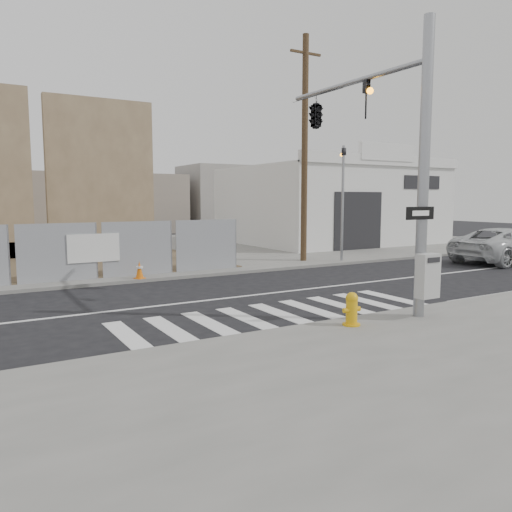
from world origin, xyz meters
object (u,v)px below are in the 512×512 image
auto_shop (330,205)px  suv (507,245)px  fire_hydrant (352,309)px  signal_pole (347,133)px  traffic_cone_d (139,270)px

auto_shop → suv: auto_shop is taller
fire_hydrant → signal_pole: bearing=65.6°
signal_pole → auto_shop: bearing=52.5°
signal_pole → fire_hydrant: 5.41m
auto_shop → suv: bearing=-86.2°
suv → signal_pole: bearing=102.7°
auto_shop → suv: 12.21m
fire_hydrant → traffic_cone_d: 9.13m
signal_pole → traffic_cone_d: (-4.10, 6.27, -4.36)m
auto_shop → suv: (0.80, -12.06, -1.73)m
signal_pole → fire_hydrant: size_ratio=9.27×
traffic_cone_d → suv: bearing=-11.4°
fire_hydrant → suv: (14.30, 5.57, 0.31)m
signal_pole → suv: bearing=13.5°
auto_shop → traffic_cone_d: 18.01m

